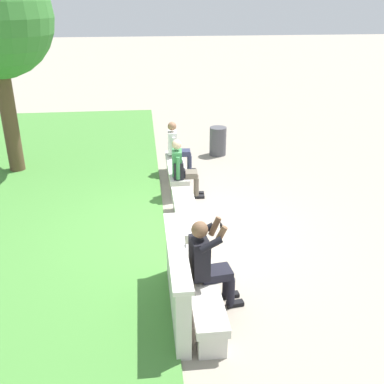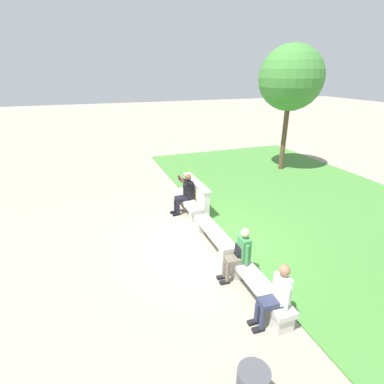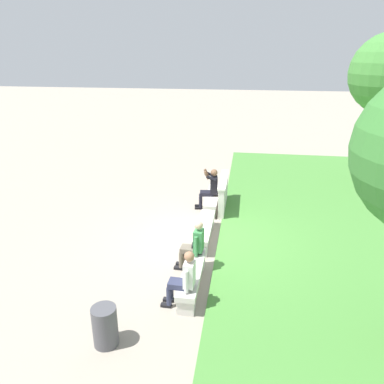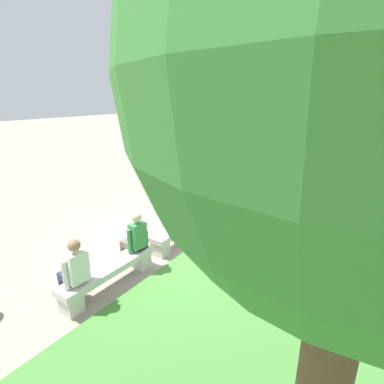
# 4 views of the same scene
# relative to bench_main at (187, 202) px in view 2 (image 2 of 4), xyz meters

# --- Properties ---
(ground_plane) EXTENTS (80.00, 80.00, 0.00)m
(ground_plane) POSITION_rel_bench_main_xyz_m (2.23, 0.00, -0.30)
(ground_plane) COLOR gray
(grass_strip) EXTENTS (18.45, 8.00, 0.03)m
(grass_strip) POSITION_rel_bench_main_xyz_m (2.23, 4.38, -0.29)
(grass_strip) COLOR #478438
(grass_strip) RESTS_ON ground
(bench_main) EXTENTS (1.98, 0.40, 0.45)m
(bench_main) POSITION_rel_bench_main_xyz_m (0.00, 0.00, 0.00)
(bench_main) COLOR beige
(bench_main) RESTS_ON ground
(bench_near) EXTENTS (1.98, 0.40, 0.45)m
(bench_near) POSITION_rel_bench_main_xyz_m (2.23, 0.00, 0.00)
(bench_near) COLOR beige
(bench_near) RESTS_ON ground
(bench_mid) EXTENTS (1.98, 0.40, 0.45)m
(bench_mid) POSITION_rel_bench_main_xyz_m (4.47, 0.00, 0.00)
(bench_mid) COLOR beige
(bench_mid) RESTS_ON ground
(backrest_wall_with_plaque) EXTENTS (1.92, 0.24, 1.01)m
(backrest_wall_with_plaque) POSITION_rel_bench_main_xyz_m (0.00, 0.34, 0.22)
(backrest_wall_with_plaque) COLOR beige
(backrest_wall_with_plaque) RESTS_ON ground
(person_photographer) EXTENTS (0.51, 0.76, 1.32)m
(person_photographer) POSITION_rel_bench_main_xyz_m (0.07, -0.08, 0.44)
(person_photographer) COLOR black
(person_photographer) RESTS_ON ground
(person_distant) EXTENTS (0.48, 0.69, 1.26)m
(person_distant) POSITION_rel_bench_main_xyz_m (3.73, -0.07, 0.37)
(person_distant) COLOR black
(person_distant) RESTS_ON ground
(person_companion) EXTENTS (0.48, 0.68, 1.26)m
(person_companion) POSITION_rel_bench_main_xyz_m (5.11, -0.07, 0.37)
(person_companion) COLOR black
(person_companion) RESTS_ON ground
(backpack) EXTENTS (0.28, 0.24, 0.43)m
(backpack) POSITION_rel_bench_main_xyz_m (3.68, 0.01, 0.32)
(backpack) COLOR black
(backpack) RESTS_ON bench_mid
(tree_right_background) EXTENTS (2.75, 2.75, 5.46)m
(tree_right_background) POSITION_rel_bench_main_xyz_m (-2.79, 5.70, 3.77)
(tree_right_background) COLOR brown
(tree_right_background) RESTS_ON ground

